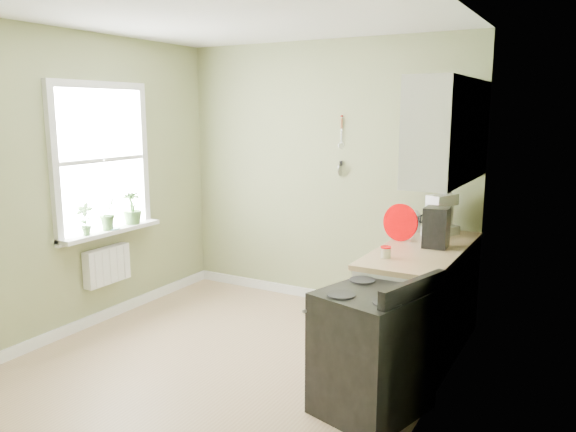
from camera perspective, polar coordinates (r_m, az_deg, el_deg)
The scene contains 21 objects.
floor at distance 4.69m, azimuth -6.46°, elevation -14.86°, with size 3.20×3.60×0.02m, color #A5815C.
ceiling at distance 4.29m, azimuth -7.27°, elevation 20.03°, with size 3.20×3.60×0.02m, color white.
wall_back at distance 5.83m, azimuth 3.70°, elevation 4.20°, with size 3.20×0.02×2.70m, color #919767.
wall_left at distance 5.39m, azimuth -20.85°, elevation 2.98°, with size 0.02×3.60×2.70m, color #919767.
wall_right at distance 3.59m, azimuth 14.41°, elevation -0.20°, with size 0.02×3.60×2.70m, color #919767.
base_cabinets at distance 4.84m, azimuth 13.44°, elevation -8.57°, with size 0.60×1.60×0.87m, color silver.
countertop at distance 4.71m, azimuth 13.56°, elevation -3.33°, with size 0.64×1.60×0.04m, color tan.
upper_cabinets at distance 4.65m, azimuth 16.05°, elevation 8.34°, with size 0.35×1.40×0.80m, color silver.
window at distance 5.54m, azimuth -18.43°, elevation 5.41°, with size 0.06×1.14×1.44m.
window_sill at distance 5.58m, azimuth -17.52°, elevation -1.46°, with size 0.18×1.14×0.04m, color white.
radiator at distance 5.65m, azimuth -17.91°, elevation -4.79°, with size 0.12×0.50×0.35m, color white.
wall_utensils at distance 5.70m, azimuth 5.41°, elevation 6.19°, with size 0.02×0.14×0.58m.
stove at distance 3.89m, azimuth 8.58°, elevation -13.39°, with size 0.77×0.82×0.96m.
stand_mixer at distance 5.19m, azimuth 15.34°, elevation 0.02°, with size 0.30×0.37×0.40m.
kettle at distance 5.27m, azimuth 12.76°, elevation -0.50°, with size 0.19×0.11×0.20m.
coffee_maker at distance 4.70m, azimuth 14.81°, elevation -1.21°, with size 0.20×0.22×0.33m.
red_tray at distance 4.86m, azimuth 11.35°, elevation -0.65°, with size 0.32×0.32×0.02m, color #BE0002.
jar at distance 4.30m, azimuth 9.90°, elevation -3.62°, with size 0.08×0.08×0.09m.
plant_a at distance 5.34m, azimuth -19.93°, elevation -0.30°, with size 0.16×0.11×0.30m, color #3F642F.
plant_b at distance 5.52m, azimuth -17.80°, elevation 0.28°, with size 0.18×0.14×0.32m, color #3F642F.
plant_c at distance 5.73m, azimuth -15.55°, elevation 0.81°, with size 0.18×0.18×0.33m, color #3F642F.
Camera 1 is at (2.50, -3.42, 2.01)m, focal length 35.00 mm.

